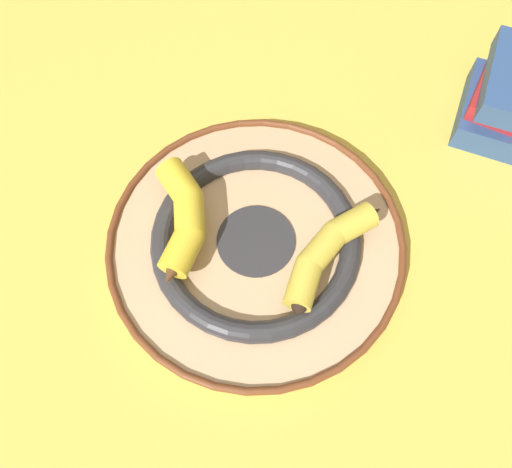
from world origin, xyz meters
TOP-DOWN VIEW (x-y plane):
  - ground_plane at (0.00, 0.00)m, footprint 2.80×2.80m
  - decorative_bowl at (-0.03, 0.03)m, footprint 0.38×0.38m
  - banana_a at (-0.12, 0.05)m, footprint 0.07×0.17m
  - banana_b at (0.05, -0.01)m, footprint 0.14×0.13m

SIDE VIEW (x-z plane):
  - ground_plane at x=0.00m, z-range 0.00..0.00m
  - decorative_bowl at x=-0.03m, z-range 0.00..0.04m
  - banana_b at x=0.05m, z-range 0.04..0.07m
  - banana_a at x=-0.12m, z-range 0.04..0.08m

